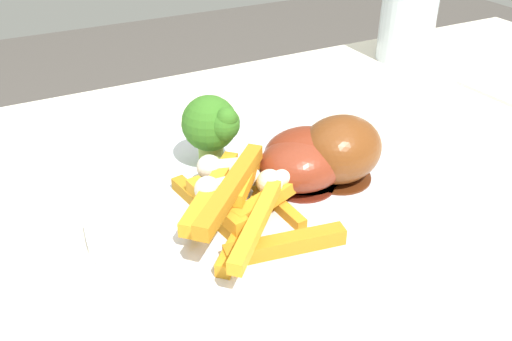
{
  "coord_description": "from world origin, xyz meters",
  "views": [
    {
      "loc": [
        0.14,
        0.26,
        0.97
      ],
      "look_at": [
        -0.01,
        -0.04,
        0.76
      ],
      "focal_mm": 37.99,
      "sensor_mm": 36.0,
      "label": 1
    }
  ],
  "objects_px": {
    "dinner_plate": "(256,199)",
    "broccoli_floret_front": "(215,125)",
    "water_glass": "(409,14)",
    "chicken_drumstick_near": "(302,157)",
    "chicken_drumstick_extra": "(297,165)",
    "chicken_drumstick_far": "(337,151)",
    "carrot_fries_pile": "(243,207)"
  },
  "relations": [
    {
      "from": "carrot_fries_pile",
      "to": "chicken_drumstick_near",
      "type": "xyz_separation_m",
      "value": [
        -0.07,
        -0.03,
        0.01
      ]
    },
    {
      "from": "carrot_fries_pile",
      "to": "water_glass",
      "type": "height_order",
      "value": "water_glass"
    },
    {
      "from": "chicken_drumstick_near",
      "to": "chicken_drumstick_extra",
      "type": "xyz_separation_m",
      "value": [
        0.01,
        0.01,
        -0.0
      ]
    },
    {
      "from": "dinner_plate",
      "to": "chicken_drumstick_far",
      "type": "bearing_deg",
      "value": 170.69
    },
    {
      "from": "water_glass",
      "to": "broccoli_floret_front",
      "type": "bearing_deg",
      "value": 25.24
    },
    {
      "from": "dinner_plate",
      "to": "chicken_drumstick_extra",
      "type": "bearing_deg",
      "value": 168.94
    },
    {
      "from": "dinner_plate",
      "to": "chicken_drumstick_near",
      "type": "distance_m",
      "value": 0.05
    },
    {
      "from": "chicken_drumstick_near",
      "to": "broccoli_floret_front",
      "type": "bearing_deg",
      "value": -43.82
    },
    {
      "from": "chicken_drumstick_near",
      "to": "carrot_fries_pile",
      "type": "bearing_deg",
      "value": 25.63
    },
    {
      "from": "dinner_plate",
      "to": "chicken_drumstick_far",
      "type": "height_order",
      "value": "chicken_drumstick_far"
    },
    {
      "from": "dinner_plate",
      "to": "water_glass",
      "type": "xyz_separation_m",
      "value": [
        -0.32,
        -0.2,
        0.05
      ]
    },
    {
      "from": "dinner_plate",
      "to": "chicken_drumstick_extra",
      "type": "distance_m",
      "value": 0.04
    },
    {
      "from": "broccoli_floret_front",
      "to": "chicken_drumstick_extra",
      "type": "height_order",
      "value": "broccoli_floret_front"
    },
    {
      "from": "carrot_fries_pile",
      "to": "chicken_drumstick_far",
      "type": "xyz_separation_m",
      "value": [
        -0.09,
        -0.02,
        0.01
      ]
    },
    {
      "from": "chicken_drumstick_near",
      "to": "water_glass",
      "type": "distance_m",
      "value": 0.34
    },
    {
      "from": "broccoli_floret_front",
      "to": "chicken_drumstick_far",
      "type": "bearing_deg",
      "value": 141.51
    },
    {
      "from": "water_glass",
      "to": "dinner_plate",
      "type": "bearing_deg",
      "value": 32.79
    },
    {
      "from": "dinner_plate",
      "to": "broccoli_floret_front",
      "type": "xyz_separation_m",
      "value": [
        0.01,
        -0.05,
        0.04
      ]
    },
    {
      "from": "dinner_plate",
      "to": "water_glass",
      "type": "bearing_deg",
      "value": -147.21
    },
    {
      "from": "carrot_fries_pile",
      "to": "chicken_drumstick_extra",
      "type": "relative_size",
      "value": 1.09
    },
    {
      "from": "broccoli_floret_front",
      "to": "water_glass",
      "type": "relative_size",
      "value": 0.53
    },
    {
      "from": "broccoli_floret_front",
      "to": "water_glass",
      "type": "distance_m",
      "value": 0.36
    },
    {
      "from": "dinner_plate",
      "to": "broccoli_floret_front",
      "type": "distance_m",
      "value": 0.07
    },
    {
      "from": "chicken_drumstick_extra",
      "to": "water_glass",
      "type": "xyz_separation_m",
      "value": [
        -0.28,
        -0.21,
        0.03
      ]
    },
    {
      "from": "broccoli_floret_front",
      "to": "chicken_drumstick_extra",
      "type": "relative_size",
      "value": 0.5
    },
    {
      "from": "broccoli_floret_front",
      "to": "chicken_drumstick_far",
      "type": "xyz_separation_m",
      "value": [
        -0.08,
        0.06,
        -0.01
      ]
    },
    {
      "from": "chicken_drumstick_near",
      "to": "chicken_drumstick_extra",
      "type": "distance_m",
      "value": 0.01
    },
    {
      "from": "broccoli_floret_front",
      "to": "water_glass",
      "type": "height_order",
      "value": "water_glass"
    },
    {
      "from": "broccoli_floret_front",
      "to": "chicken_drumstick_near",
      "type": "height_order",
      "value": "broccoli_floret_front"
    },
    {
      "from": "broccoli_floret_front",
      "to": "chicken_drumstick_extra",
      "type": "distance_m",
      "value": 0.07
    },
    {
      "from": "water_glass",
      "to": "carrot_fries_pile",
      "type": "bearing_deg",
      "value": 34.46
    },
    {
      "from": "dinner_plate",
      "to": "carrot_fries_pile",
      "type": "distance_m",
      "value": 0.05
    }
  ]
}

